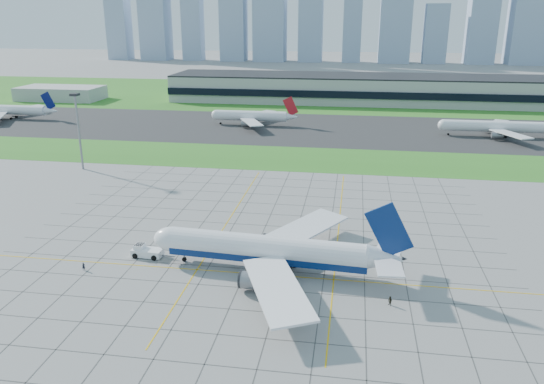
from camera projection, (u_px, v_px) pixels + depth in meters
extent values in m
plane|color=#999893|center=(247.00, 269.00, 109.32)|extent=(1400.00, 1400.00, 0.00)
cube|color=#307320|center=(296.00, 158.00, 193.67)|extent=(700.00, 35.00, 0.04)
cube|color=#383838|center=(309.00, 128.00, 245.23)|extent=(700.00, 75.00, 0.04)
cube|color=#307320|center=(324.00, 95.00, 348.34)|extent=(700.00, 145.00, 0.04)
cube|color=#474744|center=(57.00, 236.00, 125.69)|extent=(0.18, 130.00, 0.02)
cube|color=#474744|center=(88.00, 238.00, 124.53)|extent=(0.18, 130.00, 0.02)
cube|color=#474744|center=(121.00, 240.00, 123.36)|extent=(0.18, 130.00, 0.02)
cube|color=#474744|center=(153.00, 242.00, 122.19)|extent=(0.18, 130.00, 0.02)
cube|color=#474744|center=(187.00, 244.00, 121.02)|extent=(0.18, 130.00, 0.02)
cube|color=#474744|center=(221.00, 246.00, 119.85)|extent=(0.18, 130.00, 0.02)
cube|color=#474744|center=(256.00, 249.00, 118.69)|extent=(0.18, 130.00, 0.02)
cube|color=#474744|center=(291.00, 251.00, 117.52)|extent=(0.18, 130.00, 0.02)
cube|color=#474744|center=(327.00, 253.00, 116.35)|extent=(0.18, 130.00, 0.02)
cube|color=#474744|center=(364.00, 256.00, 115.18)|extent=(0.18, 130.00, 0.02)
cube|color=#474744|center=(402.00, 258.00, 114.01)|extent=(0.18, 130.00, 0.02)
cube|color=#474744|center=(440.00, 261.00, 112.85)|extent=(0.18, 130.00, 0.02)
cube|color=#474744|center=(479.00, 263.00, 111.68)|extent=(0.18, 130.00, 0.02)
cube|color=#474744|center=(204.00, 364.00, 79.32)|extent=(110.00, 0.18, 0.02)
cube|color=#474744|center=(218.00, 334.00, 86.82)|extent=(110.00, 0.18, 0.02)
cube|color=#474744|center=(229.00, 309.00, 94.31)|extent=(110.00, 0.18, 0.02)
cube|color=#474744|center=(238.00, 287.00, 101.81)|extent=(110.00, 0.18, 0.02)
cube|color=#474744|center=(247.00, 269.00, 109.31)|extent=(110.00, 0.18, 0.02)
cube|color=#474744|center=(254.00, 252.00, 116.81)|extent=(110.00, 0.18, 0.02)
cube|color=#474744|center=(260.00, 238.00, 124.31)|extent=(110.00, 0.18, 0.02)
cube|color=#474744|center=(266.00, 225.00, 131.81)|extent=(110.00, 0.18, 0.02)
cube|color=#474744|center=(271.00, 214.00, 139.31)|extent=(110.00, 0.18, 0.02)
cube|color=#474744|center=(275.00, 204.00, 146.81)|extent=(110.00, 0.18, 0.02)
cube|color=#474744|center=(279.00, 195.00, 154.31)|extent=(110.00, 0.18, 0.02)
cube|color=#474744|center=(283.00, 187.00, 161.81)|extent=(110.00, 0.18, 0.02)
cube|color=#474744|center=(286.00, 179.00, 169.30)|extent=(110.00, 0.18, 0.02)
cube|color=#EFB70C|center=(245.00, 273.00, 107.44)|extent=(120.00, 0.25, 0.03)
cube|color=#EFB70C|center=(223.00, 229.00, 129.52)|extent=(0.25, 100.00, 0.03)
cube|color=#EFB70C|center=(338.00, 236.00, 125.43)|extent=(0.25, 100.00, 0.03)
cube|color=#B7B7B2|center=(388.00, 90.00, 316.70)|extent=(260.00, 42.00, 15.00)
cube|color=black|center=(390.00, 96.00, 296.71)|extent=(260.00, 1.00, 4.00)
cube|color=black|center=(389.00, 76.00, 314.20)|extent=(260.00, 42.00, 0.80)
cube|color=#B7B7B2|center=(61.00, 93.00, 328.26)|extent=(50.00, 25.00, 8.00)
cylinder|color=gray|center=(79.00, 133.00, 176.51)|extent=(0.70, 0.70, 25.00)
cube|color=black|center=(75.00, 95.00, 172.50)|extent=(2.50, 2.50, 0.80)
cube|color=#94A8C2|center=(119.00, 30.00, 623.67)|extent=(24.00, 21.60, 68.00)
cube|color=#94A8C2|center=(192.00, 18.00, 606.26)|extent=(22.00, 19.80, 95.00)
cube|color=#94A8C2|center=(270.00, 27.00, 596.44)|extent=(35.00, 31.50, 74.00)
cube|color=#94A8C2|center=(311.00, 7.00, 582.76)|extent=(26.00, 23.40, 118.00)
cube|color=#94A8C2|center=(353.00, 21.00, 580.79)|extent=(20.00, 18.00, 88.00)
cube|color=#94A8C2|center=(435.00, 34.00, 571.91)|extent=(24.00, 21.60, 62.00)
cube|color=#94A8C2|center=(485.00, 1.00, 554.61)|extent=(29.00, 26.10, 128.00)
cube|color=#94A8C2|center=(528.00, 25.00, 555.48)|extent=(36.00, 32.40, 80.00)
cylinder|color=white|center=(267.00, 248.00, 107.18)|extent=(40.83, 8.25, 5.29)
cube|color=navy|center=(267.00, 256.00, 107.71)|extent=(40.81, 7.90, 1.41)
ellipsoid|color=white|center=(173.00, 239.00, 111.53)|extent=(8.83, 5.90, 5.29)
cube|color=black|center=(165.00, 236.00, 111.81)|extent=(2.14, 2.96, 0.53)
cone|color=white|center=(385.00, 258.00, 102.09)|extent=(7.40, 5.53, 5.03)
cube|color=navy|center=(389.00, 230.00, 100.12)|extent=(9.62, 1.15, 11.25)
cube|color=white|center=(304.00, 228.00, 119.36)|extent=(19.29, 25.33, 0.86)
cube|color=white|center=(277.00, 288.00, 93.29)|extent=(16.54, 25.87, 0.86)
cylinder|color=slate|center=(277.00, 242.00, 116.57)|extent=(5.96, 3.76, 3.35)
cylinder|color=slate|center=(255.00, 281.00, 99.46)|extent=(5.96, 3.76, 3.35)
cylinder|color=gray|center=(184.00, 256.00, 112.26)|extent=(0.34, 0.34, 2.29)
cylinder|color=black|center=(184.00, 259.00, 112.47)|extent=(1.00, 0.51, 0.97)
cylinder|color=black|center=(291.00, 264.00, 110.22)|extent=(1.22, 1.14, 1.15)
cylinder|color=black|center=(285.00, 276.00, 105.01)|extent=(1.22, 1.14, 1.15)
cube|color=white|center=(147.00, 252.00, 114.56)|extent=(6.80, 3.55, 1.54)
cube|color=white|center=(140.00, 247.00, 114.59)|extent=(2.15, 2.56, 1.21)
cube|color=black|center=(140.00, 246.00, 114.52)|extent=(1.91, 2.32, 0.77)
cube|color=gray|center=(168.00, 256.00, 113.65)|extent=(3.30, 0.44, 0.20)
cylinder|color=black|center=(141.00, 250.00, 116.48)|extent=(1.25, 0.64, 1.21)
cylinder|color=black|center=(135.00, 256.00, 113.84)|extent=(1.25, 0.64, 1.21)
cylinder|color=black|center=(160.00, 252.00, 115.53)|extent=(1.25, 0.64, 1.21)
cylinder|color=black|center=(154.00, 258.00, 112.89)|extent=(1.25, 0.64, 1.21)
imported|color=black|center=(84.00, 266.00, 108.46)|extent=(0.72, 0.68, 1.65)
imported|color=black|center=(390.00, 301.00, 95.14)|extent=(1.09, 1.11, 1.81)
cylinder|color=white|center=(6.00, 110.00, 267.76)|extent=(42.50, 4.80, 4.80)
cube|color=#081057|center=(48.00, 101.00, 262.74)|extent=(7.46, 0.40, 9.15)
cube|color=white|center=(25.00, 108.00, 277.90)|extent=(13.89, 20.66, 0.40)
cylinder|color=black|center=(16.00, 117.00, 270.57)|extent=(1.00, 1.00, 1.00)
cylinder|color=black|center=(11.00, 118.00, 266.45)|extent=(1.00, 1.00, 1.00)
cylinder|color=white|center=(251.00, 116.00, 251.27)|extent=(33.83, 4.80, 4.80)
cube|color=#B1141E|center=(291.00, 106.00, 246.94)|extent=(7.46, 0.40, 9.15)
cube|color=white|center=(260.00, 114.00, 261.49)|extent=(13.89, 20.66, 0.40)
cube|color=white|center=(252.00, 122.00, 240.86)|extent=(13.89, 20.66, 0.40)
cylinder|color=black|center=(258.00, 123.00, 254.18)|extent=(1.00, 1.00, 1.00)
cylinder|color=black|center=(256.00, 125.00, 250.06)|extent=(1.00, 1.00, 1.00)
cylinder|color=white|center=(496.00, 126.00, 227.14)|extent=(44.07, 4.80, 4.80)
cube|color=white|center=(497.00, 124.00, 237.26)|extent=(13.89, 20.66, 0.40)
cube|color=white|center=(511.00, 134.00, 216.64)|extent=(13.89, 20.66, 0.40)
cylinder|color=black|center=(503.00, 135.00, 229.94)|extent=(1.00, 1.00, 1.00)
cylinder|color=black|center=(505.00, 137.00, 225.81)|extent=(1.00, 1.00, 1.00)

